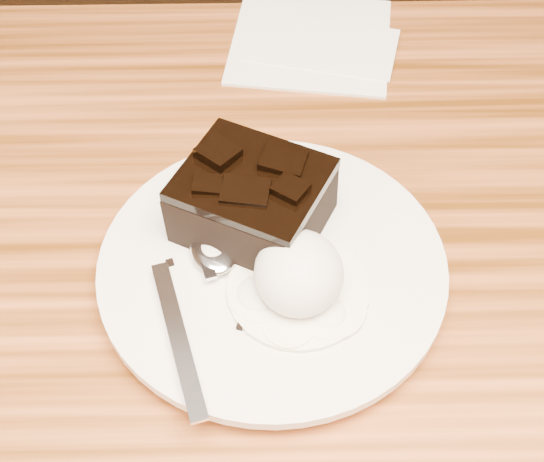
{
  "coord_description": "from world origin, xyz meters",
  "views": [
    {
      "loc": [
        0.07,
        -0.24,
        1.18
      ],
      "look_at": [
        0.07,
        0.08,
        0.79
      ],
      "focal_mm": 50.29,
      "sensor_mm": 36.0,
      "label": 1
    }
  ],
  "objects_px": {
    "plate": "(272,270)",
    "brownie": "(253,204)",
    "ice_cream_scoop": "(299,273)",
    "spoon": "(214,251)",
    "napkin": "(311,40)"
  },
  "relations": [
    {
      "from": "ice_cream_scoop",
      "to": "napkin",
      "type": "bearing_deg",
      "value": 85.23
    },
    {
      "from": "spoon",
      "to": "napkin",
      "type": "bearing_deg",
      "value": 57.29
    },
    {
      "from": "plate",
      "to": "brownie",
      "type": "distance_m",
      "value": 0.05
    },
    {
      "from": "plate",
      "to": "brownie",
      "type": "relative_size",
      "value": 2.55
    },
    {
      "from": "plate",
      "to": "ice_cream_scoop",
      "type": "bearing_deg",
      "value": -56.59
    },
    {
      "from": "ice_cream_scoop",
      "to": "spoon",
      "type": "distance_m",
      "value": 0.07
    },
    {
      "from": "plate",
      "to": "napkin",
      "type": "height_order",
      "value": "plate"
    },
    {
      "from": "plate",
      "to": "napkin",
      "type": "bearing_deg",
      "value": 81.35
    },
    {
      "from": "plate",
      "to": "napkin",
      "type": "xyz_separation_m",
      "value": [
        0.04,
        0.27,
        -0.01
      ]
    },
    {
      "from": "napkin",
      "to": "brownie",
      "type": "bearing_deg",
      "value": -102.88
    },
    {
      "from": "brownie",
      "to": "spoon",
      "type": "height_order",
      "value": "brownie"
    },
    {
      "from": "plate",
      "to": "napkin",
      "type": "distance_m",
      "value": 0.27
    },
    {
      "from": "ice_cream_scoop",
      "to": "napkin",
      "type": "height_order",
      "value": "ice_cream_scoop"
    },
    {
      "from": "brownie",
      "to": "ice_cream_scoop",
      "type": "bearing_deg",
      "value": -63.5
    },
    {
      "from": "ice_cream_scoop",
      "to": "spoon",
      "type": "relative_size",
      "value": 0.35
    }
  ]
}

